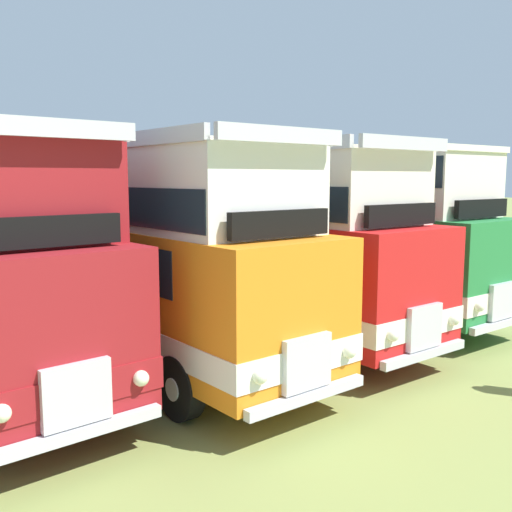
{
  "coord_description": "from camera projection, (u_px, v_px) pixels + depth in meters",
  "views": [
    {
      "loc": [
        -5.4,
        -11.89,
        3.78
      ],
      "look_at": [
        3.93,
        0.25,
        1.7
      ],
      "focal_mm": 40.65,
      "sensor_mm": 36.0,
      "label": 1
    }
  ],
  "objects": [
    {
      "name": "bus_third_in_row",
      "position": [
        126.0,
        243.0,
        12.62
      ],
      "size": [
        2.85,
        11.24,
        4.52
      ],
      "color": "orange",
      "rests_on": "ground"
    },
    {
      "name": "ground_plane",
      "position": [
        125.0,
        346.0,
        13.11
      ],
      "size": [
        200.0,
        200.0,
        0.0
      ],
      "primitive_type": "plane",
      "color": "olive"
    },
    {
      "name": "bus_fourth_in_row",
      "position": [
        240.0,
        234.0,
        14.75
      ],
      "size": [
        2.63,
        11.21,
        4.52
      ],
      "color": "red",
      "rests_on": "ground"
    },
    {
      "name": "bus_fifth_in_row",
      "position": [
        332.0,
        224.0,
        16.61
      ],
      "size": [
        2.64,
        10.35,
        4.49
      ],
      "color": "#237538",
      "rests_on": "ground"
    }
  ]
}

